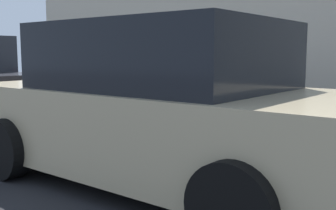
% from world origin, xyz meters
% --- Properties ---
extents(ground_plane, '(40.00, 40.00, 0.00)m').
position_xyz_m(ground_plane, '(0.00, 0.00, 0.00)').
color(ground_plane, black).
extents(sidewalk_curb, '(18.00, 5.00, 0.14)m').
position_xyz_m(sidewalk_curb, '(0.00, -2.50, 0.07)').
color(sidewalk_curb, gray).
rests_on(sidewalk_curb, ground_plane).
extents(suitcase_red_0, '(0.37, 0.25, 0.62)m').
position_xyz_m(suitcase_red_0, '(-4.07, -0.68, 0.42)').
color(suitcase_red_0, red).
rests_on(suitcase_red_0, sidewalk_curb).
extents(suitcase_silver_1, '(0.44, 0.24, 0.94)m').
position_xyz_m(suitcase_silver_1, '(-3.56, -0.68, 0.47)').
color(suitcase_silver_1, '#9EA0A8').
rests_on(suitcase_silver_1, sidewalk_curb).
extents(suitcase_navy_2, '(0.40, 0.26, 0.81)m').
position_xyz_m(suitcase_navy_2, '(-3.04, -0.64, 0.52)').
color(suitcase_navy_2, navy).
rests_on(suitcase_navy_2, sidewalk_curb).
extents(suitcase_maroon_3, '(0.45, 0.24, 1.04)m').
position_xyz_m(suitcase_maroon_3, '(-2.51, -0.53, 0.52)').
color(suitcase_maroon_3, maroon).
rests_on(suitcase_maroon_3, sidewalk_curb).
extents(suitcase_black_4, '(0.41, 0.27, 0.86)m').
position_xyz_m(suitcase_black_4, '(-1.97, -0.59, 0.42)').
color(suitcase_black_4, black).
rests_on(suitcase_black_4, sidewalk_curb).
extents(suitcase_teal_5, '(0.46, 0.26, 0.63)m').
position_xyz_m(suitcase_teal_5, '(-1.42, -0.61, 0.43)').
color(suitcase_teal_5, '#0F606B').
rests_on(suitcase_teal_5, sidewalk_curb).
extents(suitcase_olive_6, '(0.40, 0.24, 0.89)m').
position_xyz_m(suitcase_olive_6, '(-0.89, -0.59, 0.44)').
color(suitcase_olive_6, '#59601E').
rests_on(suitcase_olive_6, sidewalk_curb).
extents(fire_hydrant, '(0.39, 0.21, 0.74)m').
position_xyz_m(fire_hydrant, '(0.10, -0.60, 0.53)').
color(fire_hydrant, red).
rests_on(fire_hydrant, sidewalk_curb).
extents(bollard_post, '(0.12, 0.12, 0.71)m').
position_xyz_m(bollard_post, '(0.78, -0.45, 0.50)').
color(bollard_post, brown).
rests_on(bollard_post, sidewalk_curb).
extents(parked_car_beige_0, '(4.43, 2.26, 1.61)m').
position_xyz_m(parked_car_beige_0, '(-3.82, 1.70, 0.75)').
color(parked_car_beige_0, tan).
rests_on(parked_car_beige_0, ground_plane).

